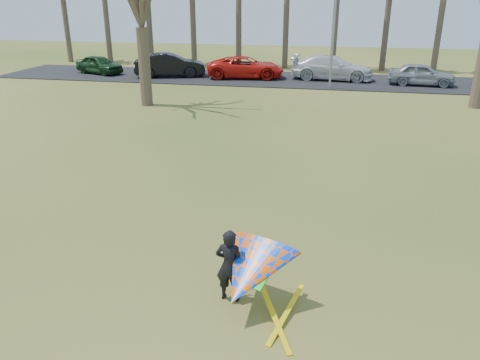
% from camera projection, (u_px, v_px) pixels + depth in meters
% --- Properties ---
extents(ground, '(100.00, 100.00, 0.00)m').
position_uv_depth(ground, '(224.00, 252.00, 11.32)').
color(ground, '#2B5412').
rests_on(ground, ground).
extents(parking_strip, '(46.00, 7.00, 0.06)m').
position_uv_depth(parking_strip, '(303.00, 80.00, 34.09)').
color(parking_strip, black).
rests_on(parking_strip, ground).
extents(streetlight, '(2.28, 0.18, 8.00)m').
position_uv_depth(streetlight, '(337.00, 18.00, 29.32)').
color(streetlight, gray).
rests_on(streetlight, ground).
extents(car_0, '(4.39, 3.03, 1.39)m').
position_uv_depth(car_0, '(99.00, 65.00, 36.45)').
color(car_0, '#183C19').
rests_on(car_0, parking_strip).
extents(car_1, '(5.52, 3.33, 1.72)m').
position_uv_depth(car_1, '(170.00, 65.00, 35.05)').
color(car_1, black).
rests_on(car_1, parking_strip).
extents(car_2, '(5.93, 3.34, 1.56)m').
position_uv_depth(car_2, '(246.00, 67.00, 34.49)').
color(car_2, red).
rests_on(car_2, parking_strip).
extents(car_3, '(6.00, 2.77, 1.70)m').
position_uv_depth(car_3, '(332.00, 68.00, 33.76)').
color(car_3, silver).
rests_on(car_3, parking_strip).
extents(car_4, '(4.46, 2.08, 1.48)m').
position_uv_depth(car_4, '(421.00, 74.00, 31.70)').
color(car_4, gray).
rests_on(car_4, parking_strip).
extents(kite_flyer, '(2.13, 2.39, 2.02)m').
position_uv_depth(kite_flyer, '(248.00, 271.00, 8.99)').
color(kite_flyer, black).
rests_on(kite_flyer, ground).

